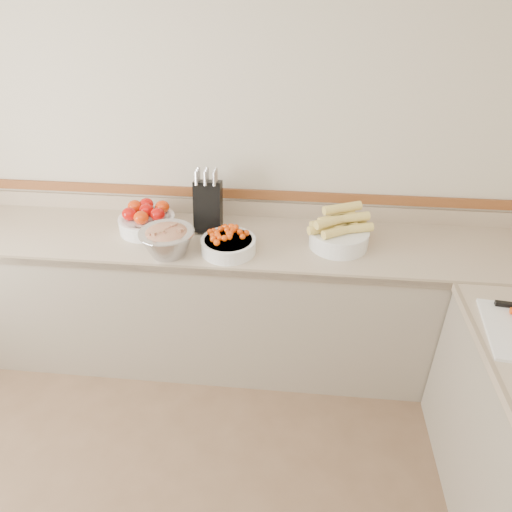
# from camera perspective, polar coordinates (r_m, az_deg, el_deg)

# --- Properties ---
(back_wall) EXTENTS (4.00, 0.00, 4.00)m
(back_wall) POSITION_cam_1_polar(r_m,az_deg,el_deg) (2.83, -5.89, 12.62)
(back_wall) COLOR beige
(back_wall) RESTS_ON ground_plane
(counter_back) EXTENTS (4.00, 0.65, 1.08)m
(counter_back) POSITION_cam_1_polar(r_m,az_deg,el_deg) (2.95, -6.16, -5.23)
(counter_back) COLOR tan
(counter_back) RESTS_ON ground_plane
(knife_block) EXTENTS (0.17, 0.20, 0.39)m
(knife_block) POSITION_cam_1_polar(r_m,az_deg,el_deg) (2.74, -6.01, 6.40)
(knife_block) COLOR black
(knife_block) RESTS_ON counter_back
(tomato_bowl) EXTENTS (0.34, 0.34, 0.16)m
(tomato_bowl) POSITION_cam_1_polar(r_m,az_deg,el_deg) (2.82, -13.51, 4.47)
(tomato_bowl) COLOR white
(tomato_bowl) RESTS_ON counter_back
(cherry_tomato_bowl) EXTENTS (0.31, 0.31, 0.17)m
(cherry_tomato_bowl) POSITION_cam_1_polar(r_m,az_deg,el_deg) (2.53, -3.46, 1.64)
(cherry_tomato_bowl) COLOR white
(cherry_tomato_bowl) RESTS_ON counter_back
(corn_bowl) EXTENTS (0.37, 0.34, 0.25)m
(corn_bowl) POSITION_cam_1_polar(r_m,az_deg,el_deg) (2.61, 10.33, 2.89)
(corn_bowl) COLOR white
(corn_bowl) RESTS_ON counter_back
(rhubarb_bowl) EXTENTS (0.30, 0.30, 0.17)m
(rhubarb_bowl) POSITION_cam_1_polar(r_m,az_deg,el_deg) (2.54, -11.03, 2.00)
(rhubarb_bowl) COLOR #B2B2BA
(rhubarb_bowl) RESTS_ON counter_back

